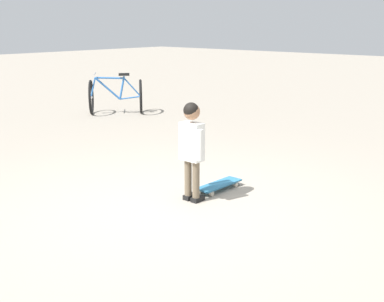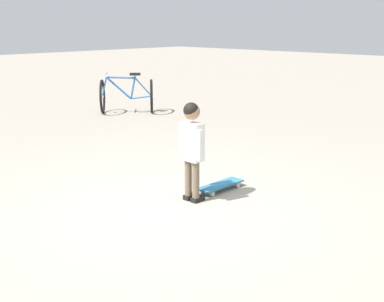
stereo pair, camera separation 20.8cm
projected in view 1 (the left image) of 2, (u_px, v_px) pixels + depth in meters
The scene contains 4 objects.
ground_plane at pixel (167, 210), 4.94m from camera, with size 50.00×50.00×0.00m, color #9E9384.
child_person at pixel (192, 141), 5.04m from camera, with size 0.37×0.22×1.06m.
skateboard at pixel (219, 185), 5.54m from camera, with size 0.20×0.62×0.07m.
bicycle_near at pixel (116, 96), 10.10m from camera, with size 1.24×1.27×0.85m.
Camera 1 is at (-3.24, 3.30, 1.84)m, focal length 45.61 mm.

